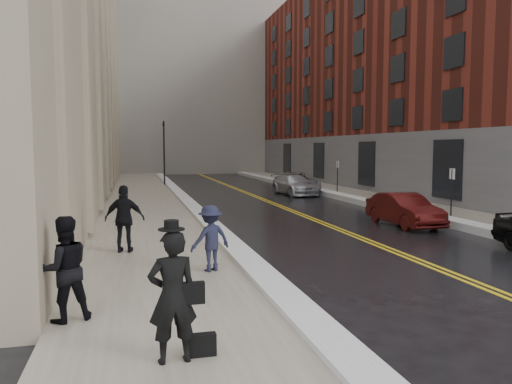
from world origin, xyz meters
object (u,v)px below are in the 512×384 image
car_silver_near (294,185)px  pedestrian_main (172,296)px  car_maroon (404,210)px  pedestrian_c (125,219)px  car_silver_far (297,183)px  pedestrian_a (64,269)px  pedestrian_b (210,238)px

car_silver_near → pedestrian_main: bearing=-117.9°
car_maroon → pedestrian_main: 14.70m
car_maroon → pedestrian_c: 11.12m
car_silver_near → car_silver_far: 1.33m
car_silver_far → pedestrian_a: 26.37m
car_silver_far → pedestrian_c: 21.09m
car_maroon → car_silver_far: car_silver_far is taller
car_maroon → pedestrian_b: pedestrian_b is taller
car_maroon → pedestrian_a: (-11.55, -8.77, 0.40)m
car_silver_far → pedestrian_b: size_ratio=3.22×
car_silver_far → car_maroon: bearing=-87.8°
pedestrian_a → car_maroon: bearing=-162.8°
pedestrian_main → car_maroon: bearing=-138.1°
pedestrian_main → car_silver_far: bearing=-117.9°
pedestrian_a → pedestrian_main: bearing=108.2°
car_maroon → pedestrian_b: size_ratio=2.49×
car_maroon → pedestrian_main: size_ratio=2.13×
car_silver_near → pedestrian_c: pedestrian_c is taller
pedestrian_a → pedestrian_b: size_ratio=1.14×
pedestrian_main → car_silver_near: bearing=-117.7°
car_maroon → pedestrian_a: pedestrian_a is taller
car_silver_near → pedestrian_a: (-11.44, -22.28, 0.39)m
car_maroon → pedestrian_a: 14.51m
car_silver_near → car_silver_far: bearing=57.5°
car_silver_far → pedestrian_b: (-9.11, -20.62, 0.23)m
car_maroon → pedestrian_c: (-10.64, -3.23, 0.45)m
pedestrian_c → pedestrian_a: bearing=91.6°
pedestrian_main → pedestrian_a: (-1.65, 2.09, -0.02)m
car_maroon → pedestrian_a: size_ratio=2.18×
pedestrian_a → pedestrian_c: (0.91, 5.54, 0.05)m
pedestrian_a → car_silver_near: bearing=-137.2°
car_maroon → pedestrian_b: (-8.62, -5.93, 0.29)m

